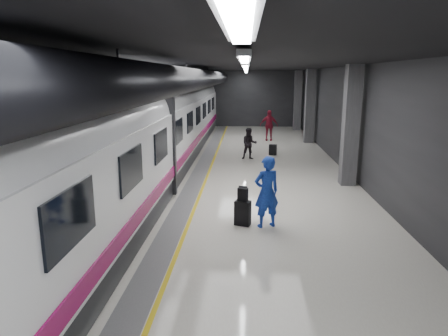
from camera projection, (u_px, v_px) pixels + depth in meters
name	position (u px, v px, depth m)	size (l,w,h in m)	color
ground	(227.00, 197.00, 13.72)	(40.00, 40.00, 0.00)	silver
platform_hall	(220.00, 92.00, 13.87)	(10.02, 40.02, 4.51)	black
train	(130.00, 137.00, 13.43)	(3.05, 38.00, 4.05)	black
traveler_main	(267.00, 192.00, 10.86)	(0.73, 0.48, 2.00)	blue
suitcase_main	(243.00, 213.00, 11.13)	(0.43, 0.27, 0.70)	black
shoulder_bag	(243.00, 194.00, 11.03)	(0.27, 0.15, 0.37)	black
traveler_far_a	(249.00, 144.00, 19.86)	(0.77, 0.60, 1.57)	black
traveler_far_b	(269.00, 125.00, 25.70)	(1.15, 0.48, 1.96)	maroon
suitcase_far	(273.00, 150.00, 21.09)	(0.38, 0.24, 0.56)	black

